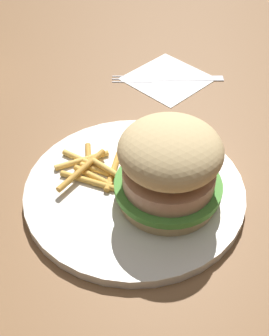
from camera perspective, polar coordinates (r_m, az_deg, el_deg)
name	(u,v)px	position (r m, az deg, el deg)	size (l,w,h in m)	color
ground_plane	(129,216)	(0.51, -0.73, -5.91)	(1.60, 1.60, 0.00)	brown
plate	(134,191)	(0.53, 0.00, -2.83)	(0.25, 0.25, 0.01)	silver
sandwich	(169,166)	(0.48, 4.34, 0.24)	(0.12, 0.12, 0.10)	tan
fries_pile	(94,169)	(0.54, -5.05, -0.14)	(0.10, 0.10, 0.01)	#E5B251
napkin	(168,79)	(0.73, 4.13, 10.97)	(0.11, 0.11, 0.00)	white
fork	(167,77)	(0.73, 4.02, 11.14)	(0.10, 0.16, 0.00)	silver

